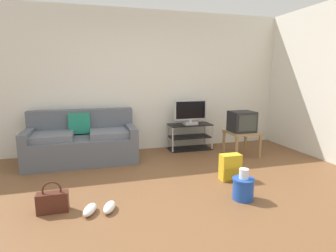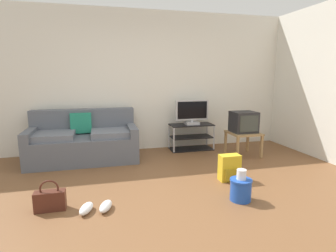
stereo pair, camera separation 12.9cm
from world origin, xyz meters
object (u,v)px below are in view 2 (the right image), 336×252
Objects in this scene: side_table at (243,136)px; crt_tv at (244,122)px; couch at (84,142)px; cleaning_bucket at (241,188)px; tv_stand at (191,137)px; backpack at (229,168)px; sneakers_pair at (96,207)px; handbag at (50,200)px; flat_tv at (192,112)px.

side_table is 1.24× the size of crt_tv.
couch is 4.74× the size of cleaning_bucket.
crt_tv is at bearing 90.00° from side_table.
tv_stand reaches higher than cleaning_bucket.
couch is at bearing 127.78° from backpack.
sneakers_pair is at bearing -149.83° from side_table.
backpack is 1.89m from sneakers_pair.
handbag is (-3.13, -1.40, -0.51)m from crt_tv.
side_table is 1.44× the size of backpack.
couch is at bearing -174.91° from flat_tv.
flat_tv is 1.64× the size of sneakers_pair.
flat_tv is 2.91m from sneakers_pair.
tv_stand is at bearing 40.86° from handbag.
couch is 4.49× the size of sneakers_pair.
flat_tv is at bearing 40.54° from handbag.
handbag is at bearing -98.63° from couch.
sneakers_pair is (-1.83, -0.47, -0.14)m from backpack.
sneakers_pair is at bearing -16.96° from handbag.
tv_stand reaches higher than side_table.
tv_stand is (2.06, 0.21, -0.07)m from couch.
tv_stand is 2.24× the size of cleaning_bucket.
cleaning_bucket is (-0.17, -2.30, -0.10)m from tv_stand.
tv_stand is 2.12× the size of sneakers_pair.
cleaning_bucket reaches higher than handbag.
flat_tv is at bearing 73.55° from backpack.
handbag is at bearing -139.14° from tv_stand.
couch is at bearing 96.25° from sneakers_pair.
crt_tv is 1.23× the size of handbag.
backpack is 0.97× the size of cleaning_bucket.
tv_stand is at bearing 85.83° from cleaning_bucket.
backpack is (-0.01, -1.67, -0.57)m from flat_tv.
side_table reaches higher than sneakers_pair.
sneakers_pair is (-1.84, -2.14, -0.71)m from flat_tv.
crt_tv is at bearing 24.13° from handbag.
couch is 2.12× the size of tv_stand.
backpack is at bearing -90.35° from tv_stand.
handbag is 0.87× the size of sneakers_pair.
handbag is at bearing -139.46° from flat_tv.
side_table is (0.80, -0.61, -0.38)m from flat_tv.
crt_tv is 1.43m from backpack.
backpack is 0.92× the size of sneakers_pair.
couch is 4.18× the size of crt_tv.
flat_tv reaches higher than cleaning_bucket.
flat_tv reaches higher than side_table.
cleaning_bucket is at bearing -4.76° from sneakers_pair.
sneakers_pair is (-2.64, -1.54, -0.33)m from side_table.
backpack is 0.63m from cleaning_bucket.
flat_tv reaches higher than couch.
crt_tv is 3.47m from handbag.
crt_tv is 2.00m from cleaning_bucket.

